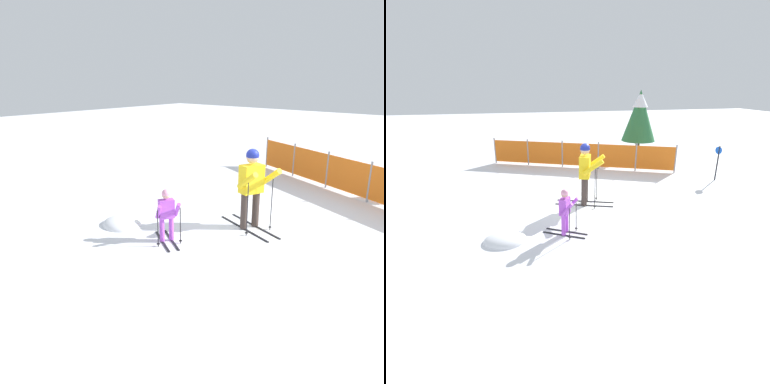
{
  "view_description": "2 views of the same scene",
  "coord_description": "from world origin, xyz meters",
  "views": [
    {
      "loc": [
        4.03,
        -7.1,
        3.34
      ],
      "look_at": [
        -0.92,
        -1.34,
        0.99
      ],
      "focal_mm": 35.0,
      "sensor_mm": 36.0,
      "label": 1
    },
    {
      "loc": [
        -2.21,
        -8.34,
        3.46
      ],
      "look_at": [
        -0.66,
        -1.28,
        0.81
      ],
      "focal_mm": 28.0,
      "sensor_mm": 36.0,
      "label": 2
    }
  ],
  "objects": [
    {
      "name": "ground_plane",
      "position": [
        0.0,
        0.0,
        0.0
      ],
      "size": [
        60.0,
        60.0,
        0.0
      ],
      "primitive_type": "plane",
      "color": "white"
    },
    {
      "name": "skier_adult",
      "position": [
        -0.17,
        -0.16,
        1.1
      ],
      "size": [
        1.77,
        1.03,
        1.84
      ],
      "rotation": [
        0.0,
        0.0,
        -0.35
      ],
      "color": "black",
      "rests_on": "ground_plane"
    },
    {
      "name": "skier_child",
      "position": [
        -1.11,
        -1.94,
        0.67
      ],
      "size": [
        1.05,
        0.76,
        1.15
      ],
      "rotation": [
        0.0,
        0.0,
        -0.53
      ],
      "color": "black",
      "rests_on": "ground_plane"
    },
    {
      "name": "safety_fence",
      "position": [
        0.57,
        3.88,
        0.57
      ],
      "size": [
        7.21,
        3.26,
        1.15
      ],
      "rotation": [
        0.0,
        0.0,
        -0.42
      ],
      "color": "gray",
      "rests_on": "ground_plane"
    },
    {
      "name": "snow_mound",
      "position": [
        -2.54,
        -1.99,
        0.0
      ],
      "size": [
        0.99,
        0.84,
        0.39
      ],
      "primitive_type": "ellipsoid",
      "color": "white",
      "rests_on": "ground_plane"
    }
  ]
}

